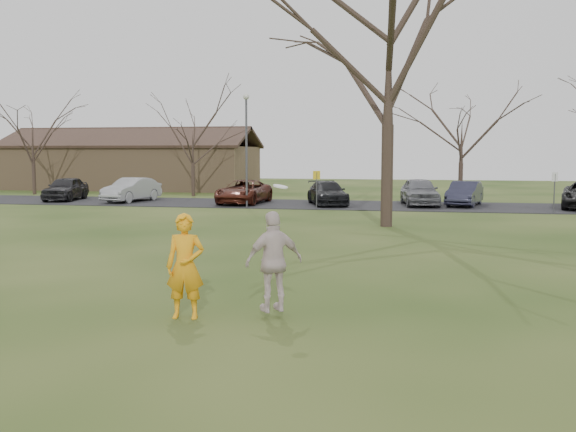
# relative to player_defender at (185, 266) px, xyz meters

# --- Properties ---
(ground) EXTENTS (120.00, 120.00, 0.00)m
(ground) POSITION_rel_player_defender_xyz_m (1.08, 0.38, -0.98)
(ground) COLOR #1E380F
(ground) RESTS_ON ground
(parking_strip) EXTENTS (62.00, 6.50, 0.04)m
(parking_strip) POSITION_rel_player_defender_xyz_m (1.08, 25.38, -0.96)
(parking_strip) COLOR black
(parking_strip) RESTS_ON ground
(player_defender) EXTENTS (0.77, 0.56, 1.96)m
(player_defender) POSITION_rel_player_defender_xyz_m (0.00, 0.00, 0.00)
(player_defender) COLOR orange
(player_defender) RESTS_ON ground
(car_0) EXTENTS (2.44, 4.60, 1.49)m
(car_0) POSITION_rel_player_defender_xyz_m (-17.40, 25.29, -0.20)
(car_0) COLOR #232325
(car_0) RESTS_ON parking_strip
(car_1) EXTENTS (2.34, 4.63, 1.46)m
(car_1) POSITION_rel_player_defender_xyz_m (-12.87, 25.16, -0.21)
(car_1) COLOR #9D9EA2
(car_1) RESTS_ON parking_strip
(car_2) EXTENTS (2.63, 5.15, 1.39)m
(car_2) POSITION_rel_player_defender_xyz_m (-5.67, 25.01, -0.25)
(car_2) COLOR #4B1C11
(car_2) RESTS_ON parking_strip
(car_3) EXTENTS (3.20, 5.00, 1.35)m
(car_3) POSITION_rel_player_defender_xyz_m (-0.70, 25.13, -0.27)
(car_3) COLOR black
(car_3) RESTS_ON parking_strip
(car_4) EXTENTS (2.46, 4.86, 1.59)m
(car_4) POSITION_rel_player_defender_xyz_m (4.53, 25.78, -0.15)
(car_4) COLOR slate
(car_4) RESTS_ON parking_strip
(car_5) EXTENTS (2.46, 4.43, 1.38)m
(car_5) POSITION_rel_player_defender_xyz_m (7.04, 25.97, -0.25)
(car_5) COLOR #28293C
(car_5) RESTS_ON parking_strip
(catching_play) EXTENTS (1.17, 0.99, 2.39)m
(catching_play) POSITION_rel_player_defender_xyz_m (1.62, 0.31, 0.09)
(catching_play) COLOR beige
(catching_play) RESTS_ON ground
(building) EXTENTS (20.60, 8.50, 5.14)m
(building) POSITION_rel_player_defender_xyz_m (-18.92, 38.38, 0.95)
(building) COLOR #8C6D4C
(building) RESTS_ON ground
(lamp_post) EXTENTS (0.34, 0.34, 6.27)m
(lamp_post) POSITION_rel_player_defender_xyz_m (-4.92, 22.88, 2.99)
(lamp_post) COLOR #47474C
(lamp_post) RESTS_ON ground
(sign_yellow) EXTENTS (0.35, 0.35, 2.08)m
(sign_yellow) POSITION_rel_player_defender_xyz_m (-0.92, 22.38, 0.47)
(sign_yellow) COLOR #47474C
(sign_yellow) RESTS_ON ground
(sign_white) EXTENTS (0.35, 0.35, 2.08)m
(sign_white) POSITION_rel_player_defender_xyz_m (11.08, 22.38, 0.47)
(sign_white) COLOR #47474C
(sign_white) RESTS_ON ground
(big_tree) EXTENTS (9.00, 9.00, 14.00)m
(big_tree) POSITION_rel_player_defender_xyz_m (3.08, 15.38, 6.02)
(big_tree) COLOR #352821
(big_tree) RESTS_ON ground
(small_tree_row) EXTENTS (55.00, 5.90, 8.50)m
(small_tree_row) POSITION_rel_player_defender_xyz_m (5.46, 30.44, 2.91)
(small_tree_row) COLOR #352821
(small_tree_row) RESTS_ON ground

